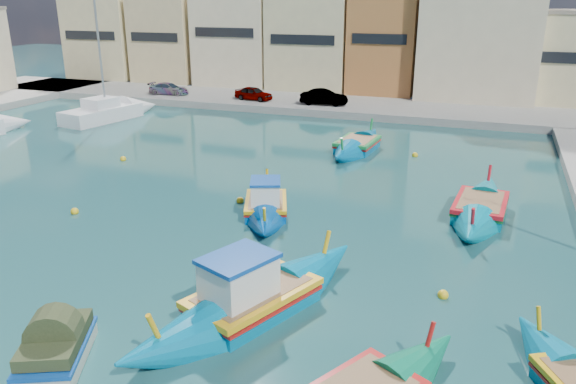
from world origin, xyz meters
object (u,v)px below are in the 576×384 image
at_px(luzzu_cyan_mid, 480,210).
at_px(luzzu_blue_cabin, 266,206).
at_px(luzzu_green, 357,146).
at_px(yacht_north, 121,111).
at_px(church_block, 484,8).
at_px(luzzu_turquoise_cabin, 252,301).
at_px(tender_near, 57,348).

bearing_deg(luzzu_cyan_mid, luzzu_blue_cabin, -161.43).
bearing_deg(luzzu_green, luzzu_cyan_mid, -49.22).
bearing_deg(yacht_north, luzzu_green, -10.25).
xyz_separation_m(church_block, luzzu_blue_cabin, (-7.33, -33.31, -8.09)).
distance_m(church_block, luzzu_cyan_mid, 31.36).
xyz_separation_m(luzzu_turquoise_cabin, yacht_north, (-22.44, 24.05, 0.09)).
height_order(luzzu_blue_cabin, tender_near, luzzu_blue_cabin).
distance_m(luzzu_blue_cabin, yacht_north, 25.29).
xyz_separation_m(church_block, luzzu_cyan_mid, (1.84, -30.23, -8.13)).
relative_size(luzzu_green, yacht_north, 0.69).
height_order(luzzu_cyan_mid, luzzu_green, luzzu_cyan_mid).
xyz_separation_m(church_block, yacht_north, (-26.90, -17.30, -7.92)).
bearing_deg(luzzu_blue_cabin, church_block, 77.60).
bearing_deg(luzzu_green, church_block, 73.95).
distance_m(luzzu_green, yacht_north, 21.18).
xyz_separation_m(luzzu_turquoise_cabin, luzzu_blue_cabin, (-2.86, 8.04, -0.07)).
bearing_deg(luzzu_green, luzzu_blue_cabin, -95.89).
distance_m(luzzu_turquoise_cabin, luzzu_green, 20.34).
bearing_deg(luzzu_green, yacht_north, 169.75).
xyz_separation_m(luzzu_blue_cabin, tender_near, (-1.04, -12.19, 0.11)).
relative_size(church_block, luzzu_turquoise_cabin, 1.87).
bearing_deg(luzzu_cyan_mid, yacht_north, 155.78).
distance_m(church_block, luzzu_turquoise_cabin, 42.36).
height_order(luzzu_green, yacht_north, yacht_north).
bearing_deg(luzzu_green, tender_near, -95.37).
height_order(luzzu_cyan_mid, tender_near, luzzu_cyan_mid).
relative_size(luzzu_turquoise_cabin, yacht_north, 0.83).
relative_size(luzzu_turquoise_cabin, tender_near, 3.19).
height_order(luzzu_cyan_mid, yacht_north, yacht_north).
relative_size(luzzu_turquoise_cabin, luzzu_green, 1.21).
distance_m(luzzu_turquoise_cabin, luzzu_cyan_mid, 12.78).
bearing_deg(luzzu_turquoise_cabin, luzzu_cyan_mid, 60.44).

